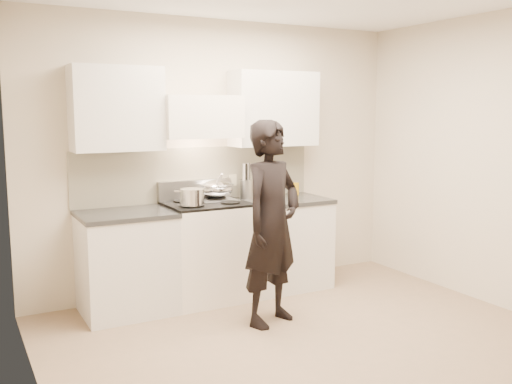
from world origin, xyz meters
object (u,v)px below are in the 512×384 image
counter_right (281,243)px  wok (217,189)px  utensil_crock (246,187)px  person (272,223)px  stove (207,251)px

counter_right → wok: size_ratio=2.23×
utensil_crock → counter_right: bearing=-35.3°
wok → person: 0.99m
stove → utensil_crock: utensil_crock is taller
counter_right → person: person is taller
stove → counter_right: (0.83, 0.00, -0.01)m
utensil_crock → person: bearing=-105.8°
counter_right → person: 1.10m
wok → person: (0.06, -0.98, -0.18)m
stove → wok: (0.18, 0.14, 0.57)m
wok → stove: bearing=-141.0°
counter_right → wok: wok is taller
utensil_crock → wok: bearing=-170.1°
wok → counter_right: bearing=-12.5°
stove → utensil_crock: 0.80m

